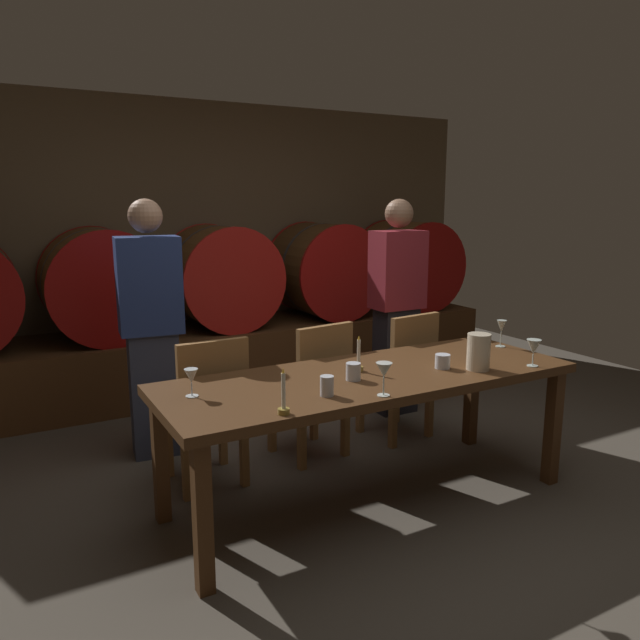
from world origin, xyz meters
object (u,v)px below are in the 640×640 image
object	(u,v)px
chair_left	(208,405)
guest_left	(151,328)
chair_center	(315,384)
cup_center	(353,372)
wine_glass_center_right	(534,348)
chair_right	(403,369)
wine_barrel_left	(101,284)
wine_glass_far_right	(502,327)
wine_barrel_right	(324,270)
wine_barrel_far_right	(407,265)
candle_left	(284,401)
wine_glass_center_left	(384,371)
pitcher	(479,352)
dining_table	(370,387)
cup_right	(443,361)
wine_barrel_center	(221,277)
wine_glass_far_left	(191,377)
guest_right	(397,306)
cup_left	(327,386)
candle_right	(359,361)

from	to	relation	value
chair_left	guest_left	size ratio (longest dim) A/B	0.54
chair_center	cup_center	world-z (taller)	chair_center
chair_center	guest_left	xyz separation A→B (m)	(-0.86, 0.55, 0.34)
wine_glass_center_right	chair_right	bearing A→B (deg)	99.89
wine_barrel_left	wine_glass_far_right	size ratio (longest dim) A/B	5.29
wine_barrel_right	wine_glass_center_right	distance (m)	2.74
wine_barrel_far_right	chair_left	distance (m)	3.34
wine_barrel_far_right	candle_left	bearing A→B (deg)	-134.78
chair_center	chair_right	xyz separation A→B (m)	(0.68, -0.00, 0.00)
wine_glass_center_left	chair_right	bearing A→B (deg)	49.00
wine_barrel_far_right	pitcher	size ratio (longest dim) A/B	4.52
chair_left	wine_glass_center_left	world-z (taller)	same
guest_left	wine_glass_center_right	xyz separation A→B (m)	(1.71, -1.51, -0.01)
dining_table	cup_right	size ratio (longest dim) A/B	27.31
wine_barrel_center	guest_left	world-z (taller)	guest_left
wine_glass_center_right	wine_glass_far_right	world-z (taller)	wine_glass_far_right
wine_barrel_center	cup_right	xyz separation A→B (m)	(0.35, -2.51, -0.21)
wine_barrel_far_right	wine_barrel_left	bearing A→B (deg)	180.00
guest_left	wine_glass_center_left	size ratio (longest dim) A/B	10.21
dining_table	pitcher	xyz separation A→B (m)	(0.55, -0.22, 0.17)
wine_glass_far_left	cup_right	world-z (taller)	wine_glass_far_left
guest_right	cup_center	size ratio (longest dim) A/B	18.28
chair_right	wine_glass_far_left	size ratio (longest dim) A/B	6.61
wine_barrel_left	cup_left	bearing A→B (deg)	-78.03
wine_barrel_left	chair_center	size ratio (longest dim) A/B	1.01
candle_left	pitcher	distance (m)	1.22
chair_center	candle_left	world-z (taller)	candle_left
wine_barrel_far_right	pitcher	world-z (taller)	wine_barrel_far_right
dining_table	candle_left	bearing A→B (deg)	-153.45
chair_left	chair_center	distance (m)	0.72
wine_glass_far_left	cup_left	size ratio (longest dim) A/B	1.39
pitcher	wine_glass_center_right	xyz separation A→B (m)	(0.31, -0.10, 0.01)
wine_barrel_far_right	chair_center	xyz separation A→B (m)	(-2.04, -1.77, -0.48)
guest_left	wine_glass_center_right	distance (m)	2.28
chair_right	cup_right	distance (m)	0.84
wine_barrel_left	wine_barrel_right	world-z (taller)	same
dining_table	cup_center	size ratio (longest dim) A/B	25.20
wine_barrel_left	cup_center	size ratio (longest dim) A/B	9.97
guest_right	wine_glass_center_left	world-z (taller)	guest_right
cup_center	wine_glass_far_left	bearing A→B (deg)	169.89
wine_glass_center_left	wine_barrel_center	bearing A→B (deg)	85.73
cup_left	wine_barrel_right	bearing A→B (deg)	60.90
dining_table	chair_left	bearing A→B (deg)	140.31
wine_barrel_far_right	cup_right	bearing A→B (deg)	-123.37
chair_center	candle_right	bearing A→B (deg)	77.86
wine_barrel_left	candle_left	size ratio (longest dim) A/B	4.31
guest_left	cup_right	distance (m)	1.80
candle_left	wine_barrel_left	bearing A→B (deg)	95.64
wine_glass_far_right	cup_left	bearing A→B (deg)	-167.71
wine_barrel_left	cup_left	world-z (taller)	wine_barrel_left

